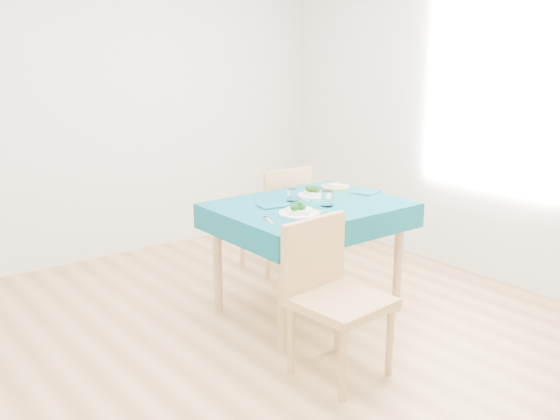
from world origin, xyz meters
TOP-DOWN VIEW (x-y plane):
  - room_shell at (0.00, 0.00)m, footprint 4.02×4.52m
  - table at (0.47, 0.29)m, footprint 1.19×0.91m
  - chair_near at (0.06, -0.45)m, footprint 0.50×0.54m
  - chair_far at (0.79, 1.11)m, footprint 0.44×0.48m
  - bowl_near at (0.24, 0.12)m, footprint 0.25×0.25m
  - bowl_far at (0.62, 0.43)m, footprint 0.21×0.21m
  - fork_near at (0.01, 0.12)m, footprint 0.08×0.17m
  - knife_near at (0.40, 0.19)m, footprint 0.04×0.20m
  - fork_far at (0.50, 0.40)m, footprint 0.03×0.17m
  - knife_far at (0.89, 0.29)m, footprint 0.06×0.20m
  - napkin_near at (0.24, 0.38)m, footprint 0.20×0.16m
  - napkin_far at (1.00, 0.28)m, footprint 0.22×0.18m
  - tumbler_center at (0.42, 0.41)m, footprint 0.06×0.06m
  - tumbler_side at (0.51, 0.17)m, footprint 0.08×0.08m
  - side_plate at (0.93, 0.54)m, footprint 0.21×0.21m
  - bread_slice at (0.93, 0.54)m, footprint 0.10×0.10m

SIDE VIEW (x-z plane):
  - table at x=0.47m, z-range 0.00..0.76m
  - chair_far at x=0.79m, z-range 0.00..1.08m
  - chair_near at x=0.06m, z-range 0.00..1.15m
  - fork_far at x=0.50m, z-range 0.76..0.76m
  - knife_near at x=0.40m, z-range 0.76..0.76m
  - fork_near at x=0.01m, z-range 0.76..0.76m
  - knife_far at x=0.89m, z-range 0.76..0.76m
  - side_plate at x=0.93m, z-range 0.76..0.77m
  - napkin_near at x=0.24m, z-range 0.76..0.77m
  - napkin_far at x=1.00m, z-range 0.76..0.77m
  - bread_slice at x=0.93m, z-range 0.77..0.78m
  - bowl_far at x=0.62m, z-range 0.76..0.82m
  - bowl_near at x=0.24m, z-range 0.76..0.83m
  - tumbler_center at x=0.42m, z-range 0.76..0.84m
  - tumbler_side at x=0.51m, z-range 0.76..0.86m
  - room_shell at x=0.00m, z-range -0.02..2.71m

